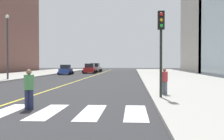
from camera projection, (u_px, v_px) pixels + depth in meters
sidewalk_kerb_east at (198, 84)px, 27.51m from camera, size 10.00×120.00×0.15m
lane_divider_paint at (95, 75)px, 48.31m from camera, size 0.16×80.00×0.01m
car_silver_nearest at (95, 68)px, 64.04m from camera, size 2.81×4.41×1.95m
car_red_second at (90, 69)px, 56.10m from camera, size 2.64×4.23×1.89m
car_blue_third at (66, 70)px, 50.30m from camera, size 2.48×3.89×1.71m
traffic_light_near_corner at (161, 37)px, 15.99m from camera, size 0.36×0.41×4.67m
pedestrian_crossing at (29, 87)px, 12.77m from camera, size 0.43×0.43×1.75m
pedestrian_waiting_east at (164, 80)px, 17.44m from camera, size 0.39×0.39×1.57m
street_lamp at (7, 41)px, 33.86m from camera, size 0.44×0.44×7.39m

